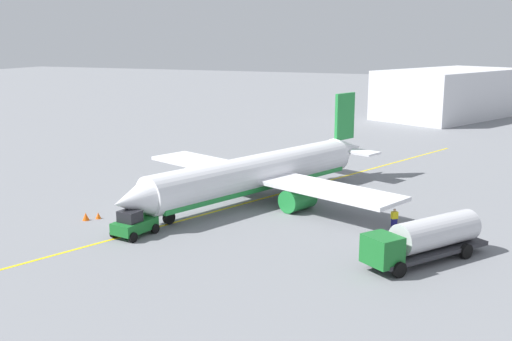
% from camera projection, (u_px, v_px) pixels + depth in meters
% --- Properties ---
extents(ground_plane, '(400.00, 400.00, 0.00)m').
position_uv_depth(ground_plane, '(256.00, 200.00, 60.02)').
color(ground_plane, slate).
extents(airplane, '(32.25, 29.62, 9.54)m').
position_uv_depth(airplane, '(260.00, 174.00, 59.83)').
color(airplane, white).
rests_on(airplane, ground).
extents(fuel_tanker, '(10.00, 8.17, 3.15)m').
position_uv_depth(fuel_tanker, '(425.00, 238.00, 43.56)').
color(fuel_tanker, '#2D2D33').
rests_on(fuel_tanker, ground).
extents(pushback_tug, '(3.89, 2.86, 2.20)m').
position_uv_depth(pushback_tug, '(134.00, 224.00, 49.21)').
color(pushback_tug, '#196B28').
rests_on(pushback_tug, ground).
extents(refueling_worker, '(0.60, 0.63, 1.71)m').
position_uv_depth(refueling_worker, '(394.00, 219.00, 51.18)').
color(refueling_worker, navy).
rests_on(refueling_worker, ground).
extents(safety_cone_nose, '(0.61, 0.61, 0.67)m').
position_uv_depth(safety_cone_nose, '(86.00, 217.00, 53.51)').
color(safety_cone_nose, '#F2590F').
rests_on(safety_cone_nose, ground).
extents(safety_cone_wingtip, '(0.50, 0.50, 0.55)m').
position_uv_depth(safety_cone_wingtip, '(98.00, 216.00, 54.01)').
color(safety_cone_wingtip, '#F2590F').
rests_on(safety_cone_wingtip, ground).
extents(distant_hangar, '(34.98, 28.21, 9.26)m').
position_uv_depth(distant_hangar, '(450.00, 93.00, 120.09)').
color(distant_hangar, silver).
rests_on(distant_hangar, ground).
extents(taxi_line_marking, '(73.09, 30.05, 0.01)m').
position_uv_depth(taxi_line_marking, '(256.00, 200.00, 60.02)').
color(taxi_line_marking, yellow).
rests_on(taxi_line_marking, ground).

